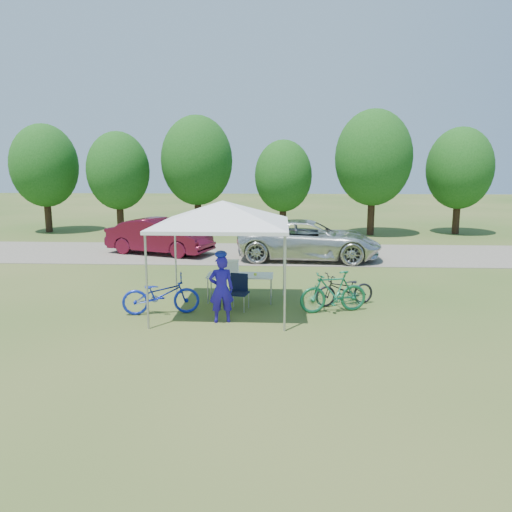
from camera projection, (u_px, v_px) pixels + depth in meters
The scene contains 14 objects.
ground at pixel (224, 310), 12.42m from camera, with size 100.00×100.00×0.00m, color #2D5119.
gravel_strip at pixel (246, 253), 20.28m from camera, with size 24.00×5.00×0.02m, color gray.
canopy at pixel (223, 204), 11.94m from camera, with size 4.53×4.53×3.00m.
treeline at pixel (248, 165), 25.59m from camera, with size 24.89×4.28×6.30m.
folding_table at pixel (240, 276), 13.16m from camera, with size 1.74×0.72×0.71m.
folding_chair at pixel (239, 288), 12.48m from camera, with size 0.54×0.56×0.88m.
cooler at pixel (229, 267), 13.13m from camera, with size 0.52×0.36×0.38m.
ice_cream_cup at pixel (255, 274), 13.08m from camera, with size 0.08×0.08×0.06m, color #C6DD34.
cyclist at pixel (221, 289), 11.36m from camera, with size 0.57×0.37×1.56m, color #2114A3.
bike_blue at pixel (161, 294), 12.05m from camera, with size 0.64×1.85×0.97m, color #1427B1.
bike_green at pixel (333, 292), 12.19m from camera, with size 0.48×1.70×1.02m, color #16633F.
bike_dark at pixel (345, 289), 12.78m from camera, with size 0.56×1.61×0.85m, color black.
minivan at pixel (309, 240), 18.87m from camera, with size 2.48×5.37×1.49m, color silver.
sedan at pixel (160, 236), 20.05m from camera, with size 1.50×4.31×1.42m, color #550E1F.
Camera 1 is at (1.41, -11.92, 3.59)m, focal length 35.00 mm.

